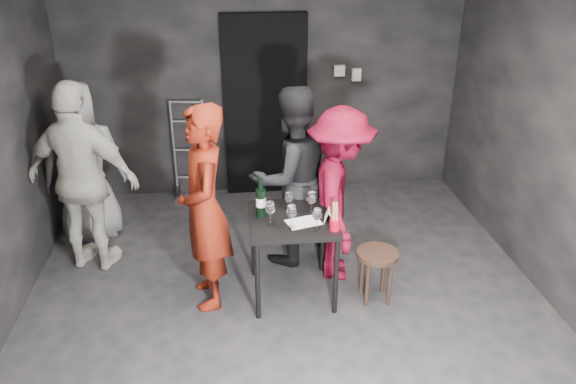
{
  "coord_description": "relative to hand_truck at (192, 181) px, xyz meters",
  "views": [
    {
      "loc": [
        -0.43,
        -3.79,
        2.95
      ],
      "look_at": [
        0.02,
        0.25,
        1.01
      ],
      "focal_mm": 35.0,
      "sensor_mm": 36.0,
      "label": 1
    }
  ],
  "objects": [
    {
      "name": "wallbox_lower",
      "position": [
        1.94,
        0.13,
        1.18
      ],
      "size": [
        0.1,
        0.06,
        0.14
      ],
      "primitive_type": "cube",
      "color": "#B7B7B2",
      "rests_on": "wall_back"
    },
    {
      "name": "wine_glass_e",
      "position": [
        1.12,
        -2.26,
        0.64
      ],
      "size": [
        0.1,
        0.1,
        0.21
      ],
      "primitive_type": null,
      "rotation": [
        0.0,
        0.0,
        0.32
      ],
      "color": "white",
      "rests_on": "tasting_table"
    },
    {
      "name": "bystander_cream",
      "position": [
        -0.85,
        -1.37,
        0.85
      ],
      "size": [
        1.37,
        0.95,
        2.13
      ],
      "primitive_type": "imported",
      "rotation": [
        0.0,
        0.0,
        2.83
      ],
      "color": "beige",
      "rests_on": "floor"
    },
    {
      "name": "wine_glass_d",
      "position": [
        0.93,
        -2.2,
        0.64
      ],
      "size": [
        0.09,
        0.09,
        0.22
      ],
      "primitive_type": null,
      "rotation": [
        0.0,
        0.0,
        -0.08
      ],
      "color": "white",
      "rests_on": "tasting_table"
    },
    {
      "name": "tasting_mat",
      "position": [
        1.04,
        -2.12,
        0.54
      ],
      "size": [
        0.31,
        0.25,
        0.0
      ],
      "primitive_type": "cube",
      "rotation": [
        0.0,
        0.0,
        0.27
      ],
      "color": "white",
      "rests_on": "tasting_table"
    },
    {
      "name": "server_red",
      "position": [
        0.24,
        -2.04,
        0.8
      ],
      "size": [
        0.58,
        0.8,
        2.03
      ],
      "primitive_type": "imported",
      "rotation": [
        0.0,
        0.0,
        -1.44
      ],
      "color": "maroon",
      "rests_on": "floor"
    },
    {
      "name": "woman_black",
      "position": [
        1.02,
        -1.44,
        0.75
      ],
      "size": [
        1.07,
        0.85,
        1.94
      ],
      "primitive_type": "imported",
      "rotation": [
        0.0,
        0.0,
        3.55
      ],
      "color": "black",
      "rests_on": "floor"
    },
    {
      "name": "wine_glass_c",
      "position": [
        0.94,
        -1.91,
        0.63
      ],
      "size": [
        0.09,
        0.09,
        0.19
      ],
      "primitive_type": null,
      "rotation": [
        0.0,
        0.0,
        -0.3
      ],
      "color": "white",
      "rests_on": "tasting_table"
    },
    {
      "name": "hand_truck",
      "position": [
        0.0,
        0.0,
        0.0
      ],
      "size": [
        0.4,
        0.34,
        1.18
      ],
      "rotation": [
        0.0,
        0.0,
        -0.15
      ],
      "color": "#B2B2B7",
      "rests_on": "floor"
    },
    {
      "name": "wall_right",
      "position": [
        3.14,
        -2.32,
        1.13
      ],
      "size": [
        0.04,
        5.0,
        2.7
      ],
      "primitive_type": "cube",
      "color": "black",
      "rests_on": "ground"
    },
    {
      "name": "reserved_card",
      "position": [
        1.23,
        -2.1,
        0.59
      ],
      "size": [
        0.11,
        0.15,
        0.11
      ],
      "primitive_type": null,
      "rotation": [
        0.0,
        0.0,
        -0.22
      ],
      "color": "white",
      "rests_on": "tasting_table"
    },
    {
      "name": "wine_glass_b",
      "position": [
        0.7,
        -1.92,
        0.64
      ],
      "size": [
        0.1,
        0.1,
        0.21
      ],
      "primitive_type": null,
      "rotation": [
        0.0,
        0.0,
        0.36
      ],
      "color": "white",
      "rests_on": "tasting_table"
    },
    {
      "name": "wallbox_upper",
      "position": [
        1.74,
        0.13,
        1.23
      ],
      "size": [
        0.12,
        0.06,
        0.12
      ],
      "primitive_type": "cube",
      "color": "#B7B7B2",
      "rests_on": "wall_back"
    },
    {
      "name": "doorway",
      "position": [
        0.89,
        0.12,
        0.83
      ],
      "size": [
        0.95,
        0.1,
        2.1
      ],
      "primitive_type": "cube",
      "color": "black",
      "rests_on": "ground"
    },
    {
      "name": "floor",
      "position": [
        0.89,
        -2.32,
        -0.22
      ],
      "size": [
        4.5,
        5.0,
        0.02
      ],
      "primitive_type": "cube",
      "color": "black",
      "rests_on": "ground"
    },
    {
      "name": "wall_back",
      "position": [
        0.89,
        0.18,
        1.13
      ],
      "size": [
        4.5,
        0.04,
        2.7
      ],
      "primitive_type": "cube",
      "color": "black",
      "rests_on": "ground"
    },
    {
      "name": "stool",
      "position": [
        1.66,
        -2.2,
        0.16
      ],
      "size": [
        0.36,
        0.36,
        0.47
      ],
      "rotation": [
        0.0,
        0.0,
        0.41
      ],
      "color": "black",
      "rests_on": "floor"
    },
    {
      "name": "breadstick_cup",
      "position": [
        1.27,
        -2.27,
        0.65
      ],
      "size": [
        0.08,
        0.08,
        0.26
      ],
      "rotation": [
        0.0,
        0.0,
        0.32
      ],
      "color": "red",
      "rests_on": "tasting_table"
    },
    {
      "name": "tasting_table",
      "position": [
        0.96,
        -2.03,
        0.43
      ],
      "size": [
        0.72,
        0.72,
        0.75
      ],
      "rotation": [
        0.0,
        0.0,
        -0.01
      ],
      "color": "black",
      "rests_on": "floor"
    },
    {
      "name": "man_maroon",
      "position": [
        1.41,
        -1.75,
        0.63
      ],
      "size": [
        0.65,
        1.15,
        1.69
      ],
      "primitive_type": "imported",
      "rotation": [
        0.0,
        0.0,
        1.43
      ],
      "color": "maroon",
      "rests_on": "floor"
    },
    {
      "name": "wine_glass_a",
      "position": [
        0.76,
        -2.12,
        0.64
      ],
      "size": [
        0.11,
        0.11,
        0.22
      ],
      "primitive_type": null,
      "rotation": [
        0.0,
        0.0,
        0.34
      ],
      "color": "white",
      "rests_on": "tasting_table"
    },
    {
      "name": "wine_bottle",
      "position": [
        0.7,
        -1.98,
        0.67
      ],
      "size": [
        0.08,
        0.08,
        0.35
      ],
      "rotation": [
        0.0,
        0.0,
        -0.02
      ],
      "color": "black",
      "rests_on": "tasting_table"
    },
    {
      "name": "wine_glass_f",
      "position": [
        1.12,
        -1.99,
        0.64
      ],
      "size": [
        0.08,
        0.08,
        0.22
      ],
      "primitive_type": null,
      "rotation": [
        0.0,
        0.0,
        0.01
      ],
      "color": "white",
      "rests_on": "tasting_table"
    },
    {
      "name": "bystander_grey",
      "position": [
        -0.98,
        -0.79,
        0.68
      ],
      "size": [
        0.97,
        0.7,
        1.79
      ],
      "primitive_type": "imported",
      "rotation": [
        0.0,
        0.0,
        3.42
      ],
      "color": "gray",
      "rests_on": "floor"
    }
  ]
}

